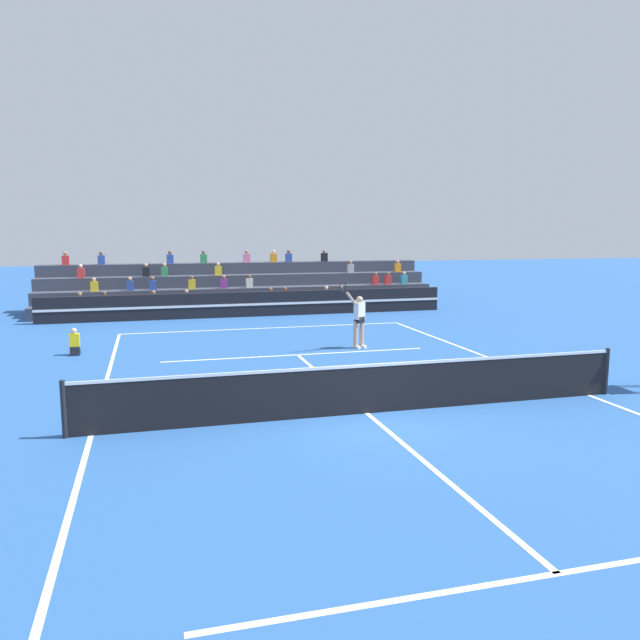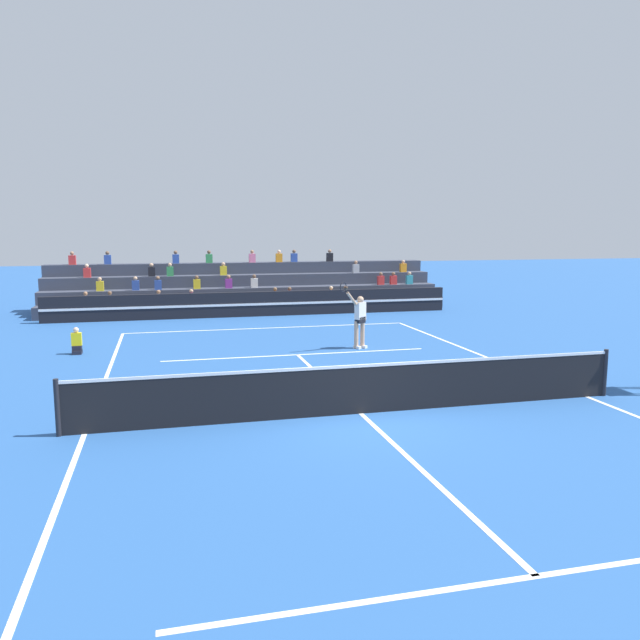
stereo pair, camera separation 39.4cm
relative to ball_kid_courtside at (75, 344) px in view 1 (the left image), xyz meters
The scene contains 8 objects.
ground_plane 10.58m from the ball_kid_courtside, 51.08° to the right, with size 120.00×120.00×0.00m, color #285699.
court_lines 10.58m from the ball_kid_courtside, 51.08° to the right, with size 11.10×23.90×0.01m.
tennis_net 10.58m from the ball_kid_courtside, 51.08° to the right, with size 12.00×0.10×1.10m.
sponsor_banner_wall 9.78m from the ball_kid_courtside, 47.20° to the left, with size 18.00×0.26×1.10m.
bleacher_stand 12.30m from the ball_kid_courtside, 57.31° to the left, with size 18.90×3.80×2.83m.
ball_kid_courtside is the anchor object (origin of this frame).
tennis_player 8.93m from the ball_kid_courtside, ahead, with size 1.15×0.78×2.29m.
tennis_ball 8.00m from the ball_kid_courtside, 58.93° to the right, with size 0.07×0.07×0.07m, color #C6DB33.
Camera 1 is at (-4.31, -12.03, 3.84)m, focal length 35.00 mm.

